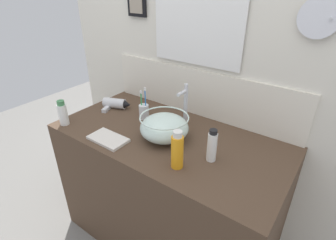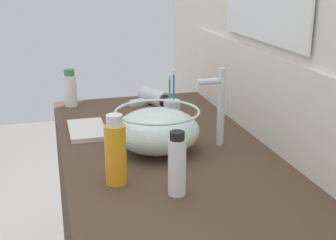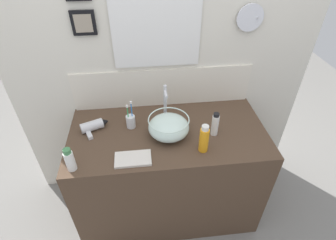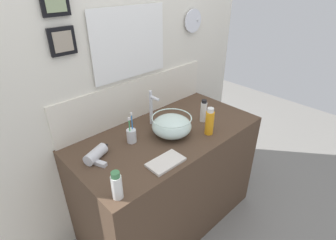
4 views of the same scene
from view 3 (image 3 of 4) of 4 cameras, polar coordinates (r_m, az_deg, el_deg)
ground_plane at (r=2.41m, az=0.01°, el=-17.74°), size 6.00×6.00×0.00m
vanity_counter at (r=2.07m, az=0.02°, el=-11.29°), size 1.33×0.67×0.84m
back_panel at (r=1.86m, az=-1.33°, el=14.74°), size 2.19×0.09×2.51m
glass_bowl_sink at (r=1.70m, az=0.09°, el=-1.50°), size 0.27×0.27×0.14m
faucet at (r=1.82m, az=-0.65°, el=4.33°), size 0.02×0.09×0.26m
hair_drier at (r=1.84m, az=-15.81°, el=-1.21°), size 0.20×0.18×0.07m
toothbrush_cup at (r=1.80m, az=-8.12°, el=-0.23°), size 0.06×0.06×0.21m
soap_dispenser at (r=1.59m, az=-20.61°, el=-8.14°), size 0.05×0.05×0.16m
spray_bottle at (r=1.60m, az=7.85°, el=-4.13°), size 0.06×0.06×0.19m
shampoo_bottle at (r=1.73m, az=10.21°, el=-0.95°), size 0.05×0.05×0.17m
hand_towel at (r=1.60m, az=-7.62°, el=-8.37°), size 0.22×0.13×0.02m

